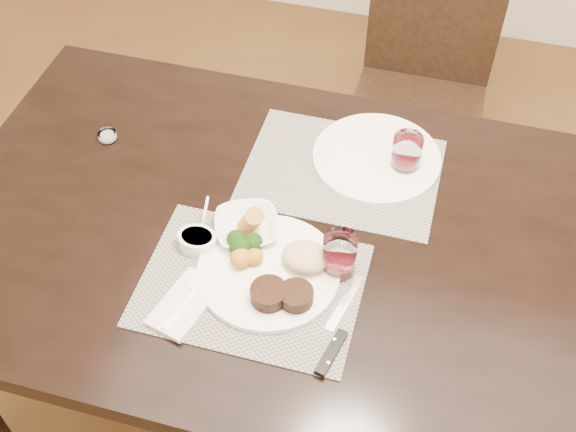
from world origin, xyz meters
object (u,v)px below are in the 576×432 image
(chair_far, at_px, (423,80))
(wine_glass_near, at_px, (339,256))
(dinner_plate, at_px, (275,271))
(steak_knife, at_px, (335,340))
(cracker_bowl, at_px, (247,227))
(far_plate, at_px, (376,158))

(chair_far, relative_size, wine_glass_near, 9.08)
(chair_far, xyz_separation_m, dinner_plate, (-0.19, -1.06, 0.27))
(steak_knife, height_order, cracker_bowl, cracker_bowl)
(chair_far, xyz_separation_m, steak_knife, (-0.04, -1.18, 0.26))
(steak_knife, bearing_deg, cracker_bowl, 151.50)
(wine_glass_near, bearing_deg, chair_far, 86.14)
(dinner_plate, xyz_separation_m, far_plate, (0.14, 0.40, -0.01))
(cracker_bowl, bearing_deg, steak_knife, -41.48)
(chair_far, height_order, far_plate, chair_far)
(steak_knife, distance_m, wine_glass_near, 0.18)
(cracker_bowl, relative_size, far_plate, 0.60)
(chair_far, height_order, wine_glass_near, chair_far)
(steak_knife, bearing_deg, far_plate, 104.77)
(steak_knife, xyz_separation_m, cracker_bowl, (-0.25, 0.22, 0.01))
(chair_far, distance_m, wine_glass_near, 1.05)
(steak_knife, relative_size, cracker_bowl, 1.36)
(chair_far, distance_m, dinner_plate, 1.11)
(cracker_bowl, bearing_deg, far_plate, 52.26)
(dinner_plate, distance_m, steak_knife, 0.20)
(dinner_plate, height_order, wine_glass_near, wine_glass_near)
(chair_far, height_order, steak_knife, chair_far)
(steak_knife, relative_size, wine_glass_near, 2.56)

